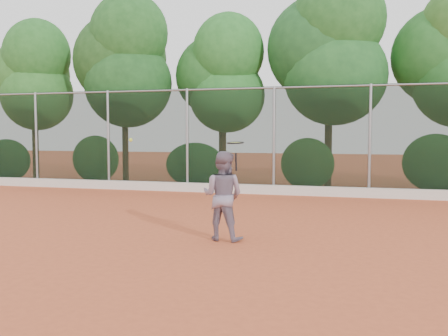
# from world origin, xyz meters

# --- Properties ---
(ground) EXTENTS (80.00, 80.00, 0.00)m
(ground) POSITION_xyz_m (0.00, 0.00, 0.00)
(ground) COLOR #C5542E
(ground) RESTS_ON ground
(concrete_curb) EXTENTS (24.00, 0.20, 0.30)m
(concrete_curb) POSITION_xyz_m (0.00, 6.82, 0.15)
(concrete_curb) COLOR silver
(concrete_curb) RESTS_ON ground
(tennis_player) EXTENTS (0.87, 0.71, 1.65)m
(tennis_player) POSITION_xyz_m (0.33, -0.26, 0.83)
(tennis_player) COLOR slate
(tennis_player) RESTS_ON ground
(chainlink_fence) EXTENTS (24.09, 0.09, 3.50)m
(chainlink_fence) POSITION_xyz_m (-0.00, 7.00, 1.86)
(chainlink_fence) COLOR black
(chainlink_fence) RESTS_ON ground
(foliage_backdrop) EXTENTS (23.70, 3.63, 7.55)m
(foliage_backdrop) POSITION_xyz_m (-0.55, 8.98, 4.40)
(foliage_backdrop) COLOR #432F19
(foliage_backdrop) RESTS_ON ground
(tennis_racket) EXTENTS (0.41, 0.41, 0.53)m
(tennis_racket) POSITION_xyz_m (0.59, -0.34, 1.77)
(tennis_racket) COLOR black
(tennis_racket) RESTS_ON ground
(tennis_ball_in_flight) EXTENTS (0.07, 0.07, 0.07)m
(tennis_ball_in_flight) POSITION_xyz_m (-1.60, -0.11, 1.85)
(tennis_ball_in_flight) COLOR #CFE233
(tennis_ball_in_flight) RESTS_ON ground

